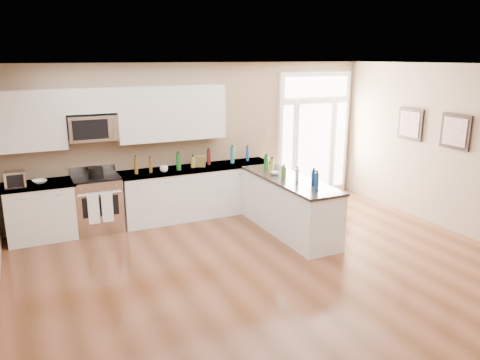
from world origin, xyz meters
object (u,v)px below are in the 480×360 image
Objects in this scene: peninsula_cabinet at (288,207)px; toaster_oven at (15,179)px; stockpot at (96,172)px; kitchen_range at (98,203)px.

toaster_oven is (-4.11, 1.33, 0.63)m from peninsula_cabinet.
toaster_oven is at bearing -177.61° from stockpot.
toaster_oven reaches higher than peninsula_cabinet.
stockpot reaches higher than kitchen_range.
kitchen_range is at bearing 89.51° from stockpot.
toaster_oven reaches higher than stockpot.
peninsula_cabinet is 3.24m from kitchen_range.
stockpot is (-0.00, -0.06, 0.57)m from kitchen_range.
peninsula_cabinet is 7.70× the size of toaster_oven.
stockpot is (-2.90, 1.39, 0.61)m from peninsula_cabinet.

